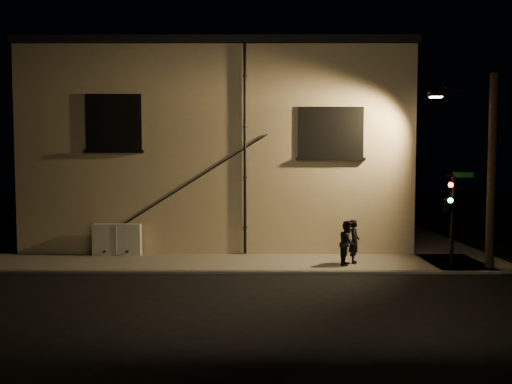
{
  "coord_description": "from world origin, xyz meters",
  "views": [
    {
      "loc": [
        -1.3,
        -16.88,
        3.81
      ],
      "look_at": [
        -1.36,
        1.8,
        2.69
      ],
      "focal_mm": 35.0,
      "sensor_mm": 36.0,
      "label": 1
    }
  ],
  "objects_px": {
    "pedestrian_b": "(348,243)",
    "traffic_signal": "(448,204)",
    "pedestrian_a": "(354,242)",
    "streetlamp_pole": "(488,166)",
    "utility_cabinet": "(117,240)"
  },
  "relations": [
    {
      "from": "pedestrian_a",
      "to": "pedestrian_b",
      "type": "relative_size",
      "value": 1.0
    },
    {
      "from": "pedestrian_b",
      "to": "traffic_signal",
      "type": "bearing_deg",
      "value": -78.21
    },
    {
      "from": "traffic_signal",
      "to": "utility_cabinet",
      "type": "bearing_deg",
      "value": 169.4
    },
    {
      "from": "pedestrian_b",
      "to": "pedestrian_a",
      "type": "bearing_deg",
      "value": -24.95
    },
    {
      "from": "pedestrian_a",
      "to": "streetlamp_pole",
      "type": "xyz_separation_m",
      "value": [
        4.5,
        -0.64,
        2.75
      ]
    },
    {
      "from": "streetlamp_pole",
      "to": "pedestrian_a",
      "type": "bearing_deg",
      "value": 171.87
    },
    {
      "from": "traffic_signal",
      "to": "pedestrian_a",
      "type": "bearing_deg",
      "value": 166.62
    },
    {
      "from": "utility_cabinet",
      "to": "pedestrian_b",
      "type": "distance_m",
      "value": 9.0
    },
    {
      "from": "pedestrian_b",
      "to": "traffic_signal",
      "type": "distance_m",
      "value": 3.72
    },
    {
      "from": "traffic_signal",
      "to": "streetlamp_pole",
      "type": "xyz_separation_m",
      "value": [
        1.39,
        0.1,
        1.31
      ]
    },
    {
      "from": "pedestrian_a",
      "to": "pedestrian_b",
      "type": "height_order",
      "value": "pedestrian_a"
    },
    {
      "from": "pedestrian_a",
      "to": "traffic_signal",
      "type": "xyz_separation_m",
      "value": [
        3.11,
        -0.74,
        1.45
      ]
    },
    {
      "from": "traffic_signal",
      "to": "streetlamp_pole",
      "type": "distance_m",
      "value": 1.91
    },
    {
      "from": "utility_cabinet",
      "to": "streetlamp_pole",
      "type": "relative_size",
      "value": 0.28
    },
    {
      "from": "pedestrian_a",
      "to": "traffic_signal",
      "type": "relative_size",
      "value": 0.48
    }
  ]
}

